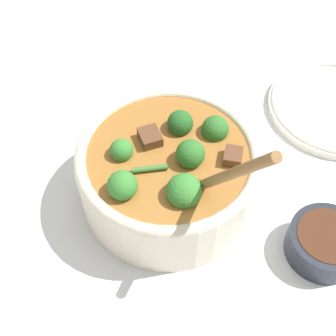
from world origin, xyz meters
TOP-DOWN VIEW (x-y plane):
  - ground_plane at (0.00, 0.00)m, footprint 4.00×4.00m
  - stew_bowl at (-0.00, 0.00)m, footprint 0.24×0.27m
  - condiment_bowl at (-0.17, 0.14)m, footprint 0.10×0.10m
  - empty_plate at (-0.31, -0.08)m, footprint 0.22×0.22m

SIDE VIEW (x-z plane):
  - ground_plane at x=0.00m, z-range 0.00..0.00m
  - empty_plate at x=-0.31m, z-range 0.00..0.02m
  - condiment_bowl at x=-0.17m, z-range 0.00..0.04m
  - stew_bowl at x=0.00m, z-range -0.06..0.18m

